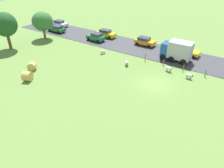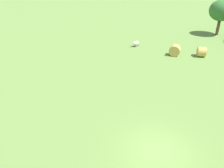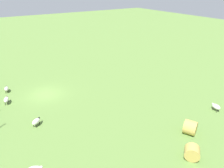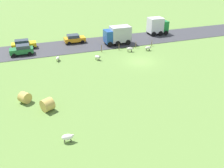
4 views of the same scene
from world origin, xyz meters
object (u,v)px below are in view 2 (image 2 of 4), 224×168
at_px(hay_bale_0, 175,50).
at_px(hay_bale_1, 202,52).
at_px(tree_0, 222,10).
at_px(sheep_2, 136,43).

relative_size(hay_bale_0, hay_bale_1, 1.12).
distance_m(hay_bale_0, tree_0, 14.06).
height_order(sheep_2, hay_bale_0, hay_bale_0).
height_order(hay_bale_0, tree_0, tree_0).
bearing_deg(hay_bale_0, tree_0, 93.46).
bearing_deg(sheep_2, hay_bale_0, 10.58).
xyz_separation_m(hay_bale_1, tree_0, (-3.36, 11.38, 3.37)).
relative_size(sheep_2, hay_bale_1, 0.94).
distance_m(sheep_2, hay_bale_1, 9.04).
relative_size(sheep_2, tree_0, 0.21).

